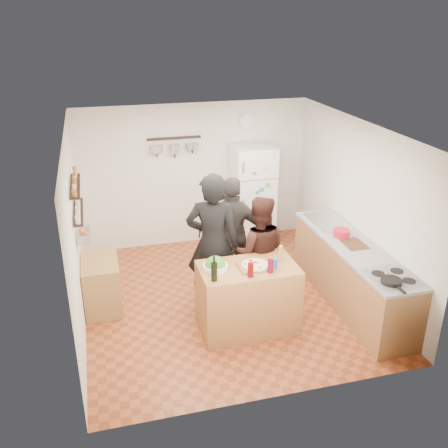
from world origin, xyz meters
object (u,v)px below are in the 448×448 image
object	(u,v)px
side_table	(102,284)
wine_bottle	(214,272)
red_bowl	(341,233)
pepper_mill	(281,255)
skillet	(391,281)
fridge	(252,196)
person_center	(258,252)
counter_run	(351,275)
wall_clock	(248,121)
person_left	(213,244)
person_back	(233,235)
salad_bowl	(215,267)
prep_island	(248,298)
salt_canister	(274,263)

from	to	relation	value
side_table	wine_bottle	bearing A→B (deg)	-42.89
wine_bottle	side_table	distance (m)	1.93
red_bowl	side_table	world-z (taller)	red_bowl
pepper_mill	skillet	bearing A→B (deg)	-39.81
pepper_mill	skillet	distance (m)	1.38
fridge	person_center	bearing A→B (deg)	-105.36
person_center	side_table	xyz separation A→B (m)	(-2.15, 0.48, -0.45)
pepper_mill	person_center	xyz separation A→B (m)	(-0.13, 0.49, -0.18)
counter_run	wall_clock	bearing A→B (deg)	105.92
wall_clock	person_left	bearing A→B (deg)	-117.52
person_back	red_bowl	bearing A→B (deg)	-176.77
salad_bowl	person_center	xyz separation A→B (m)	(0.74, 0.49, -0.12)
person_left	counter_run	xyz separation A→B (m)	(1.93, -0.37, -0.55)
person_center	counter_run	size ratio (longest dim) A/B	0.62
person_back	wall_clock	world-z (taller)	wall_clock
pepper_mill	side_table	world-z (taller)	pepper_mill
counter_run	skillet	world-z (taller)	skillet
fridge	wall_clock	world-z (taller)	wall_clock
person_back	counter_run	bearing A→B (deg)	173.88
prep_island	red_bowl	world-z (taller)	red_bowl
prep_island	person_center	size ratio (longest dim) A/B	0.76
salt_canister	person_back	world-z (taller)	person_back
wine_bottle	skillet	world-z (taller)	wine_bottle
salad_bowl	counter_run	bearing A→B (deg)	4.81
prep_island	counter_run	size ratio (longest dim) A/B	0.48
fridge	wall_clock	size ratio (longest dim) A/B	6.00
side_table	salt_canister	bearing A→B (deg)	-28.04
salad_bowl	wall_clock	world-z (taller)	wall_clock
skillet	counter_run	bearing A→B (deg)	84.59
red_bowl	counter_run	bearing A→B (deg)	-80.99
pepper_mill	wall_clock	distance (m)	3.06
person_center	person_back	world-z (taller)	person_back
counter_run	wall_clock	xyz separation A→B (m)	(-0.75, 2.63, 1.70)
pepper_mill	salt_canister	xyz separation A→B (m)	(-0.15, -0.17, -0.02)
wine_bottle	red_bowl	distance (m)	2.20
prep_island	pepper_mill	xyz separation A→B (m)	(0.45, 0.05, 0.55)
salt_canister	side_table	distance (m)	2.49
salt_canister	salad_bowl	bearing A→B (deg)	166.72
wine_bottle	wall_clock	distance (m)	3.54
wall_clock	prep_island	bearing A→B (deg)	-106.82
pepper_mill	person_back	size ratio (longest dim) A/B	0.10
wine_bottle	fridge	bearing A→B (deg)	63.58
salad_bowl	person_center	distance (m)	0.89
prep_island	person_left	size ratio (longest dim) A/B	0.62
wine_bottle	fridge	xyz separation A→B (m)	(1.36, 2.74, -0.13)
salt_canister	person_back	distance (m)	1.20
prep_island	pepper_mill	distance (m)	0.71
prep_island	salad_bowl	bearing A→B (deg)	173.21
wine_bottle	person_center	bearing A→B (deg)	42.83
person_left	red_bowl	bearing A→B (deg)	-160.24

